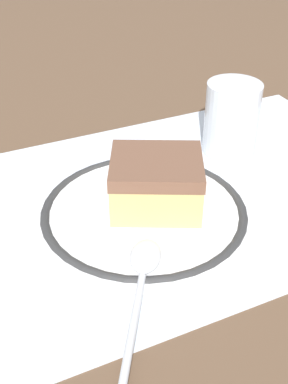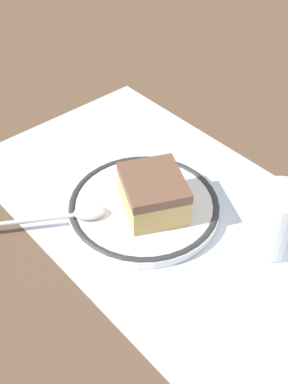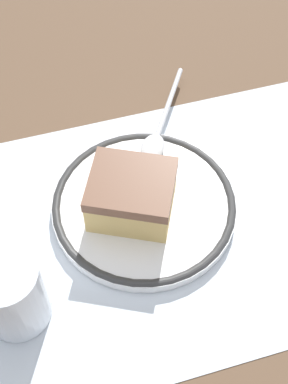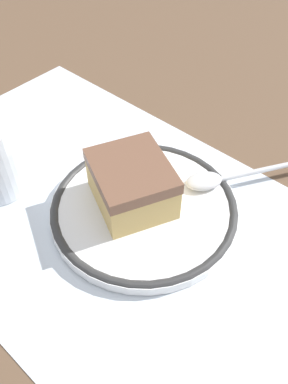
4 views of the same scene
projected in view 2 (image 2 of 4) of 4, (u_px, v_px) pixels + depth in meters
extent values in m
plane|color=brown|center=(169.00, 211.00, 0.62)|extent=(2.40, 2.40, 0.00)
cube|color=silver|center=(169.00, 210.00, 0.62)|extent=(0.54, 0.31, 0.00)
cylinder|color=white|center=(144.00, 207.00, 0.62)|extent=(0.19, 0.19, 0.01)
torus|color=#333333|center=(144.00, 205.00, 0.61)|extent=(0.19, 0.19, 0.01)
cube|color=#DBB76B|center=(153.00, 198.00, 0.59)|extent=(0.10, 0.10, 0.04)
cube|color=brown|center=(153.00, 183.00, 0.58)|extent=(0.11, 0.10, 0.01)
ellipsoid|color=silver|center=(90.00, 212.00, 0.59)|extent=(0.04, 0.05, 0.01)
cylinder|color=silver|center=(27.00, 221.00, 0.59)|extent=(0.06, 0.10, 0.01)
cylinder|color=silver|center=(278.00, 220.00, 0.55)|extent=(0.06, 0.06, 0.08)
cylinder|color=brown|center=(274.00, 235.00, 0.57)|extent=(0.05, 0.05, 0.03)
cube|color=white|center=(213.00, 315.00, 0.50)|extent=(0.11, 0.12, 0.00)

